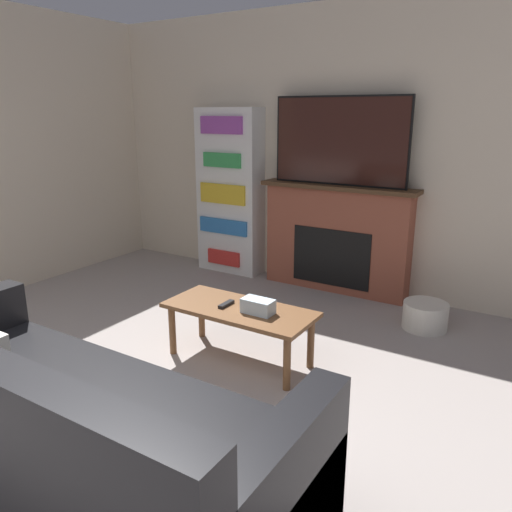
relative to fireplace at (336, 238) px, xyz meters
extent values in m
cube|color=beige|center=(-0.15, 0.14, 0.82)|extent=(6.18, 0.06, 2.70)
cube|color=brown|center=(0.00, 0.00, -0.02)|extent=(1.45, 0.22, 1.02)
cube|color=black|center=(0.00, -0.11, -0.17)|extent=(0.80, 0.01, 0.56)
cube|color=#4C331E|center=(0.00, -0.02, 0.50)|extent=(1.55, 0.28, 0.04)
cube|color=black|center=(0.00, -0.02, 0.93)|extent=(1.32, 0.03, 0.81)
cube|color=#331914|center=(0.00, -0.03, 0.93)|extent=(1.28, 0.01, 0.78)
cube|color=black|center=(0.04, -3.20, -0.32)|extent=(2.34, 0.99, 0.43)
cube|color=brown|center=(0.02, -1.75, -0.14)|extent=(1.08, 0.47, 0.03)
cylinder|color=brown|center=(-0.45, -1.92, -0.35)|extent=(0.05, 0.05, 0.37)
cylinder|color=brown|center=(0.50, -1.92, -0.35)|extent=(0.05, 0.05, 0.37)
cylinder|color=brown|center=(-0.45, -1.58, -0.35)|extent=(0.05, 0.05, 0.37)
cylinder|color=brown|center=(0.50, -1.58, -0.35)|extent=(0.05, 0.05, 0.37)
cube|color=silver|center=(0.18, -1.76, -0.08)|extent=(0.22, 0.12, 0.10)
cube|color=black|center=(-0.08, -1.77, -0.12)|extent=(0.04, 0.15, 0.02)
cube|color=white|center=(-1.25, -0.02, 0.35)|extent=(0.73, 0.26, 1.77)
cube|color=red|center=(-1.25, -0.16, -0.36)|extent=(0.41, 0.03, 0.16)
cube|color=#2D70B7|center=(-1.25, -0.16, 0.00)|extent=(0.60, 0.03, 0.16)
cube|color=gold|center=(-1.25, -0.16, 0.35)|extent=(0.56, 0.03, 0.21)
cube|color=green|center=(-1.25, -0.16, 0.71)|extent=(0.46, 0.03, 0.15)
cube|color=purple|center=(-1.25, -0.16, 1.06)|extent=(0.51, 0.03, 0.18)
cylinder|color=silver|center=(1.02, -0.49, -0.42)|extent=(0.36, 0.36, 0.22)
camera|label=1|loc=(1.84, -4.45, 1.19)|focal=35.00mm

